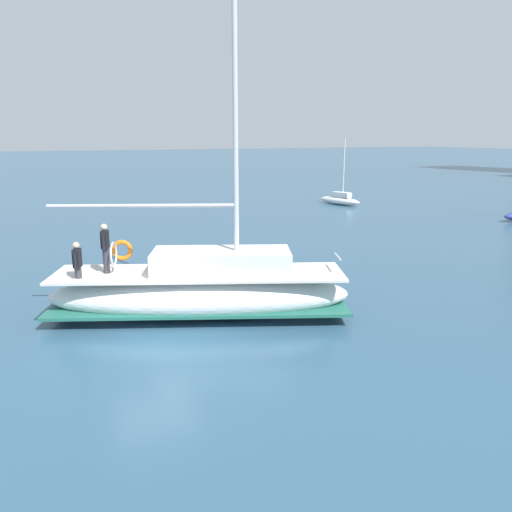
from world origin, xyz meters
TOP-DOWN VIEW (x-y plane):
  - ground_plane at (0.00, 0.00)m, footprint 400.00×400.00m
  - main_sailboat at (-1.20, 1.95)m, footprint 5.95×9.78m
  - moored_cutter_right at (-21.89, 21.46)m, footprint 4.24×2.09m
  - mooring_buoy at (-6.81, 4.12)m, footprint 0.76×0.76m

SIDE VIEW (x-z plane):
  - ground_plane at x=0.00m, z-range 0.00..0.00m
  - mooring_buoy at x=-6.81m, z-range -0.26..0.72m
  - moored_cutter_right at x=-21.89m, z-range -2.29..3.21m
  - main_sailboat at x=-1.20m, z-range -5.45..7.26m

